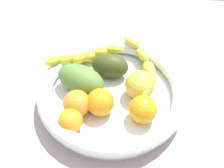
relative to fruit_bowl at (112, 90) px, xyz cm
name	(u,v)px	position (x,y,z in cm)	size (l,w,h in cm)	color
kitchen_counter	(112,101)	(0.00, 0.00, -4.42)	(120.00, 120.00, 3.00)	#9E9199
fruit_bowl	(112,90)	(0.00, 0.00, 0.00)	(36.43, 36.43, 5.67)	silver
banana_draped_left	(84,56)	(8.96, -9.28, 2.45)	(19.64, 10.65, 4.91)	yellow
banana_draped_right	(145,66)	(-7.85, -7.83, 2.21)	(10.59, 22.58, 5.31)	yellow
orange_front	(143,109)	(-7.78, 6.73, 2.49)	(6.30, 6.30, 6.30)	orange
orange_mid_left	(77,103)	(6.94, 7.11, 2.45)	(6.22, 6.22, 6.22)	orange
orange_mid_right	(100,102)	(1.81, 6.09, 2.51)	(6.34, 6.34, 6.34)	orange
orange_rear	(70,121)	(7.29, 11.52, 2.00)	(5.33, 5.33, 5.33)	orange
mango_green	(80,80)	(7.71, 0.36, 2.86)	(12.59, 7.06, 7.07)	#538037
avocado_dark	(110,66)	(1.42, -6.26, 2.52)	(9.81, 6.36, 6.56)	#35411A
apple_yellow	(140,85)	(-6.69, 0.01, 2.90)	(7.13, 7.13, 7.13)	gold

